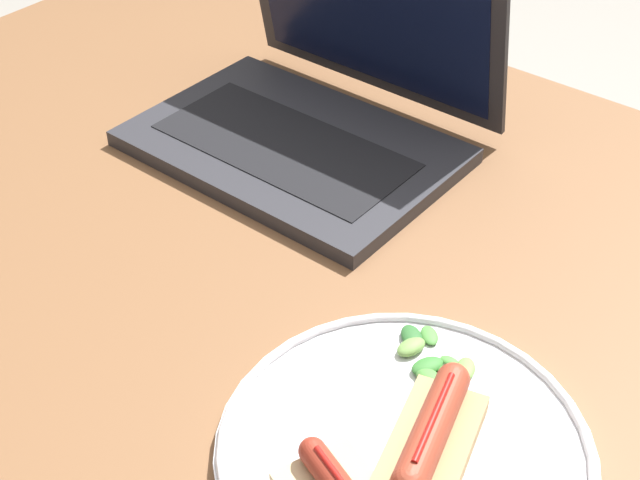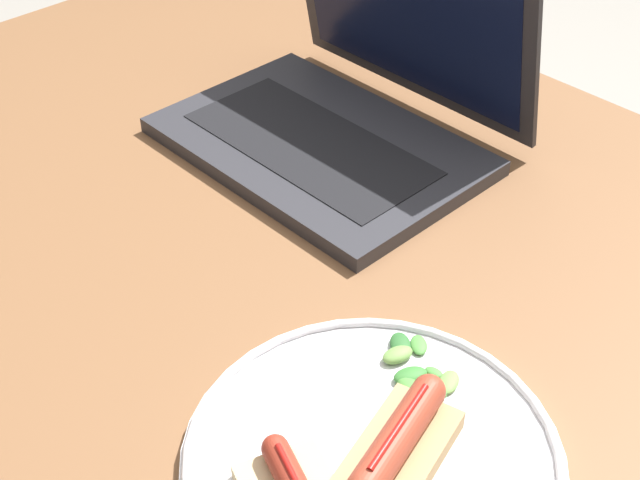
% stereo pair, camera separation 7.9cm
% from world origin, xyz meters
% --- Properties ---
extents(desk, '(1.43, 0.84, 0.77)m').
position_xyz_m(desk, '(0.00, 0.00, 0.71)').
color(desk, brown).
rests_on(desk, ground_plane).
extents(laptop, '(0.35, 0.28, 0.24)m').
position_xyz_m(laptop, '(-0.15, 0.12, 0.81)').
color(laptop, '#2D2D33').
rests_on(laptop, desk).
extents(plate, '(0.29, 0.29, 0.02)m').
position_xyz_m(plate, '(0.18, -0.18, 0.78)').
color(plate, silver).
rests_on(plate, desk).
extents(sausage_toast_left, '(0.09, 0.13, 0.05)m').
position_xyz_m(sausage_toast_left, '(0.20, -0.18, 0.80)').
color(sausage_toast_left, tan).
rests_on(sausage_toast_left, plate).
extents(salad_pile, '(0.08, 0.07, 0.01)m').
position_xyz_m(salad_pile, '(0.15, -0.10, 0.78)').
color(salad_pile, '#387A33').
rests_on(salad_pile, plate).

